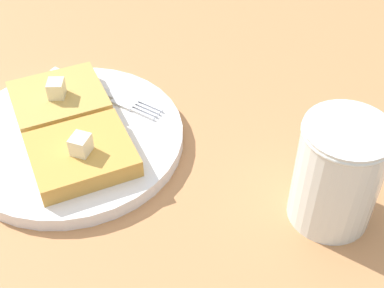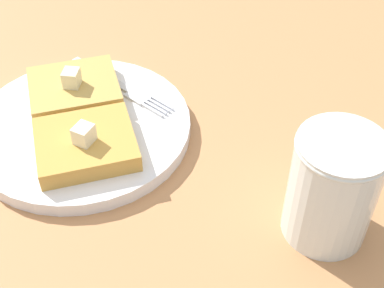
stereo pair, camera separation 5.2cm
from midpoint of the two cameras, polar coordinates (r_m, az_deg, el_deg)
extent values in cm
cylinder|color=white|center=(60.03, -15.09, 0.52)|extent=(24.13, 24.13, 1.56)
torus|color=#303839|center=(59.79, -15.15, 0.78)|extent=(24.13, 24.13, 0.80)
cube|color=tan|center=(62.63, -16.34, 4.43)|extent=(11.29, 11.99, 2.00)
cube|color=gold|center=(55.30, -14.33, -1.21)|extent=(11.29, 11.99, 2.00)
cube|color=beige|center=(61.07, -16.68, 5.57)|extent=(2.58, 2.55, 1.92)
cube|color=#F4EBC9|center=(53.48, -14.53, -0.19)|extent=(2.47, 2.54, 1.92)
cube|color=silver|center=(65.87, -13.76, 6.26)|extent=(9.82, 3.83, 0.36)
cube|color=silver|center=(62.09, -9.50, 4.42)|extent=(3.33, 2.93, 0.36)
cube|color=silver|center=(60.94, -6.85, 3.89)|extent=(3.15, 1.26, 0.36)
cube|color=silver|center=(60.62, -7.17, 3.61)|extent=(3.15, 1.26, 0.36)
cube|color=silver|center=(60.31, -7.49, 3.33)|extent=(3.15, 1.26, 0.36)
cube|color=silver|center=(60.00, -7.82, 3.04)|extent=(3.15, 1.26, 0.36)
cylinder|color=#471907|center=(50.16, 12.06, -4.71)|extent=(7.13, 7.13, 7.26)
cylinder|color=silver|center=(48.85, 12.37, -3.29)|extent=(7.75, 7.75, 10.89)
torus|color=silver|center=(45.43, 13.30, 1.04)|extent=(7.94, 7.94, 0.50)
camera|label=1|loc=(0.03, -92.87, -2.71)|focal=50.00mm
camera|label=2|loc=(0.03, 87.13, 2.71)|focal=50.00mm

